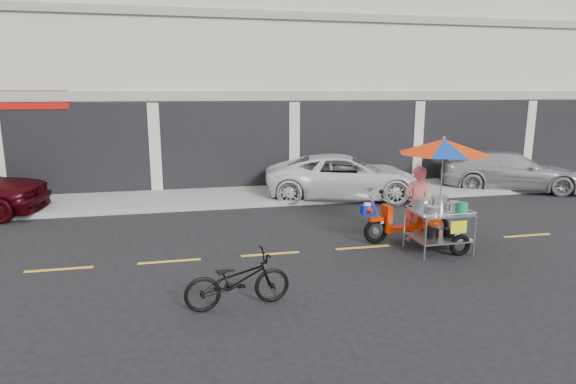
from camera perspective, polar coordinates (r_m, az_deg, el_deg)
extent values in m
plane|color=black|center=(10.39, 8.88, -6.52)|extent=(90.00, 90.00, 0.00)
cube|color=gray|center=(15.45, 1.53, 0.00)|extent=(45.00, 3.00, 0.15)
cube|color=beige|center=(20.02, -1.94, 14.01)|extent=(36.00, 8.00, 8.00)
cube|color=black|center=(16.16, 0.73, 5.47)|extent=(35.28, 0.06, 2.90)
cube|color=gray|center=(16.04, 0.76, 11.33)|extent=(36.00, 0.12, 0.30)
cube|color=gray|center=(16.21, 0.79, 20.20)|extent=(36.00, 0.12, 0.25)
cube|color=white|center=(26.87, 29.75, 14.53)|extent=(8.00, 7.00, 10.40)
cube|color=gold|center=(10.39, 8.88, -6.50)|extent=(42.00, 0.10, 0.01)
imported|color=silver|center=(14.91, 6.69, 1.83)|extent=(5.21, 3.25, 1.34)
imported|color=#A5A8AC|center=(17.66, 24.75, 2.29)|extent=(4.81, 3.47, 1.29)
imported|color=black|center=(7.49, -5.99, -10.35)|extent=(1.70, 0.77, 0.86)
torus|color=black|center=(10.64, 10.37, -4.58)|extent=(0.56, 0.12, 0.56)
torus|color=black|center=(11.30, 17.27, -3.96)|extent=(0.56, 0.12, 0.56)
cylinder|color=#9EA0A5|center=(10.64, 10.37, -4.58)|extent=(0.14, 0.06, 0.14)
cylinder|color=#9EA0A5|center=(11.30, 17.27, -3.96)|extent=(0.14, 0.06, 0.14)
cube|color=red|center=(10.57, 10.42, -3.20)|extent=(0.32, 0.12, 0.08)
cylinder|color=#9EA0A5|center=(10.53, 10.45, -2.42)|extent=(0.36, 0.06, 0.79)
cube|color=red|center=(10.67, 11.64, -3.11)|extent=(0.12, 0.34, 0.59)
cube|color=red|center=(10.92, 13.71, -4.09)|extent=(0.79, 0.29, 0.08)
cube|color=red|center=(11.06, 15.81, -2.78)|extent=(0.74, 0.27, 0.39)
cube|color=black|center=(10.96, 15.43, -1.67)|extent=(0.64, 0.25, 0.10)
cylinder|color=#9EA0A5|center=(10.51, 11.10, -0.82)|extent=(0.04, 0.54, 0.04)
sphere|color=black|center=(10.68, 10.98, 0.04)|extent=(0.10, 0.10, 0.10)
cylinder|color=white|center=(10.63, 10.99, -3.51)|extent=(0.12, 0.12, 0.05)
cube|color=#0815A1|center=(10.43, 9.38, -2.08)|extent=(0.26, 0.22, 0.20)
cylinder|color=white|center=(10.40, 9.40, -1.45)|extent=(0.16, 0.16, 0.05)
cone|color=red|center=(10.27, 9.74, -2.19)|extent=(0.18, 0.22, 0.18)
torus|color=black|center=(10.32, 19.72, -5.96)|extent=(0.45, 0.11, 0.45)
cylinder|color=#9EA0A5|center=(9.76, 15.97, -5.49)|extent=(0.04, 0.04, 0.84)
cylinder|color=#9EA0A5|center=(10.51, 13.62, -4.13)|extent=(0.04, 0.04, 0.84)
cylinder|color=#9EA0A5|center=(10.32, 21.25, -4.90)|extent=(0.04, 0.04, 0.84)
cylinder|color=#9EA0A5|center=(11.03, 18.66, -3.66)|extent=(0.04, 0.04, 0.84)
cube|color=#9EA0A5|center=(10.42, 17.36, -5.17)|extent=(1.10, 0.90, 0.03)
cube|color=#9EA0A5|center=(10.28, 17.54, -2.28)|extent=(1.10, 0.90, 0.04)
cylinder|color=#9EA0A5|center=(9.90, 18.87, -2.55)|extent=(1.08, 0.04, 0.02)
cylinder|color=#9EA0A5|center=(10.64, 16.35, -1.41)|extent=(1.08, 0.04, 0.02)
cylinder|color=#9EA0A5|center=(10.01, 14.89, -2.16)|extent=(0.04, 0.89, 0.02)
cylinder|color=#9EA0A5|center=(10.56, 20.09, -1.77)|extent=(0.04, 0.89, 0.02)
cylinder|color=#9EA0A5|center=(10.79, 16.17, -4.52)|extent=(0.05, 0.74, 0.04)
cylinder|color=#9EA0A5|center=(10.67, 16.32, -1.98)|extent=(0.05, 0.74, 0.04)
cube|color=yellow|center=(10.02, 19.58, -3.95)|extent=(0.35, 0.03, 0.25)
cylinder|color=#B7B7BC|center=(10.27, 15.61, -1.44)|extent=(0.40, 0.40, 0.22)
cylinder|color=#B7B7BC|center=(10.48, 17.46, -1.18)|extent=(0.33, 0.33, 0.26)
cylinder|color=#B7B7BC|center=(10.50, 19.20, -1.59)|extent=(0.26, 0.26, 0.15)
cylinder|color=#B7B7BC|center=(9.99, 16.87, -2.14)|extent=(0.27, 0.27, 0.13)
cylinder|color=#15834F|center=(10.23, 19.95, -1.78)|extent=(0.22, 0.22, 0.22)
cylinder|color=black|center=(10.32, 16.68, -4.70)|extent=(0.28, 0.28, 0.18)
cylinder|color=black|center=(10.52, 18.55, -4.56)|extent=(0.24, 0.24, 0.16)
cylinder|color=#9EA0A5|center=(10.24, 17.76, 1.88)|extent=(0.02, 0.02, 1.48)
sphere|color=#9EA0A5|center=(10.15, 18.03, 6.10)|extent=(0.06, 0.06, 0.06)
imported|color=#E25F63|center=(10.90, 14.99, -1.36)|extent=(0.62, 0.41, 1.67)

